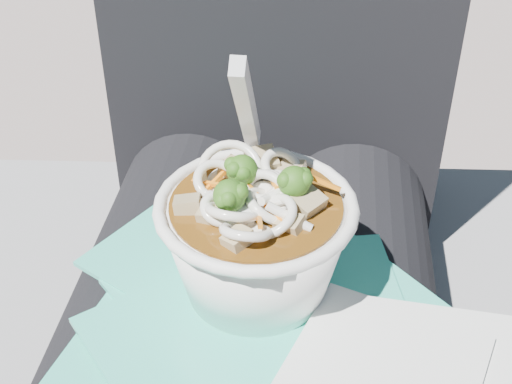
# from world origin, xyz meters

# --- Properties ---
(lap) EXTENTS (0.32, 0.48, 0.15)m
(lap) POSITION_xyz_m (0.00, 0.00, 0.53)
(lap) COLOR black
(lap) RESTS_ON stone_ledge
(person_body) EXTENTS (0.34, 0.94, 1.00)m
(person_body) POSITION_xyz_m (0.00, 0.09, 0.55)
(person_body) COLOR black
(person_body) RESTS_ON ground
(plastic_bag) EXTENTS (0.30, 0.30, 0.01)m
(plastic_bag) POSITION_xyz_m (0.01, -0.02, 0.61)
(plastic_bag) COLOR #2CBA9F
(plastic_bag) RESTS_ON lap
(napkins) EXTENTS (0.17, 0.16, 0.01)m
(napkins) POSITION_xyz_m (0.11, -0.08, 0.62)
(napkins) COLOR silver
(napkins) RESTS_ON plastic_bag
(udon_bowl) EXTENTS (0.15, 0.15, 0.19)m
(udon_bowl) POSITION_xyz_m (0.01, 0.00, 0.67)
(udon_bowl) COLOR white
(udon_bowl) RESTS_ON plastic_bag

